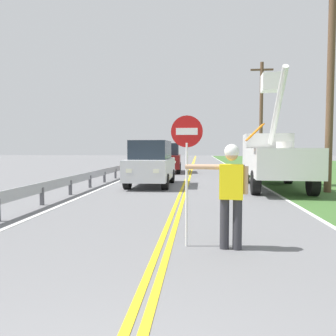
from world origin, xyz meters
TOP-DOWN VIEW (x-y plane):
  - centerline_yellow_left at (-0.09, 20.00)m, footprint 0.11×110.00m
  - centerline_yellow_right at (0.09, 20.00)m, footprint 0.11×110.00m
  - edge_line_right at (3.60, 20.00)m, footprint 0.12×110.00m
  - edge_line_left at (-3.60, 20.00)m, footprint 0.12×110.00m
  - flagger_worker at (1.16, 4.57)m, footprint 1.08×0.29m
  - stop_sign_paddle at (0.40, 4.67)m, footprint 0.56×0.04m
  - utility_bucket_truck at (3.92, 14.03)m, footprint 2.98×6.91m
  - oncoming_suv_nearest at (-1.59, 14.18)m, footprint 1.96×4.63m
  - oncoming_suv_second at (-1.64, 22.83)m, footprint 2.07×4.67m
  - utility_pole_near at (5.73, 12.49)m, footprint 1.80×0.28m
  - utility_pole_mid at (5.67, 26.59)m, footprint 1.80×0.28m
  - guardrail_left_shoulder at (-4.20, 16.57)m, footprint 0.10×32.00m

SIDE VIEW (x-z plane):
  - centerline_yellow_left at x=-0.09m, z-range 0.00..0.01m
  - centerline_yellow_right at x=0.09m, z-range 0.00..0.01m
  - edge_line_right at x=3.60m, z-range 0.00..0.01m
  - edge_line_left at x=-3.60m, z-range 0.00..0.01m
  - guardrail_left_shoulder at x=-4.20m, z-range 0.16..0.87m
  - flagger_worker at x=1.16m, z-range 0.13..1.96m
  - oncoming_suv_nearest at x=-1.59m, z-range 0.01..2.11m
  - oncoming_suv_second at x=-1.64m, z-range 0.01..2.11m
  - utility_bucket_truck at x=3.92m, z-range -1.19..4.00m
  - stop_sign_paddle at x=0.40m, z-range 0.54..2.87m
  - utility_pole_mid at x=5.67m, z-range 0.18..8.86m
  - utility_pole_near at x=5.73m, z-range 0.19..9.08m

